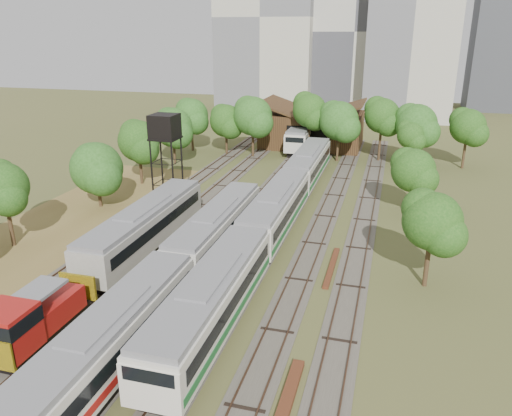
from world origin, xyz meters
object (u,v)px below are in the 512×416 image
(railcar_red_set, at_px, (175,274))
(railcar_green_set, at_px, (276,211))
(shunter_locomotive, at_px, (30,322))
(water_tower, at_px, (165,129))

(railcar_red_set, height_order, railcar_green_set, railcar_green_set)
(railcar_red_set, xyz_separation_m, shunter_locomotive, (-6.00, -7.75, -0.25))
(railcar_red_set, distance_m, railcar_green_set, 14.76)
(railcar_green_set, distance_m, water_tower, 15.65)
(shunter_locomotive, bearing_deg, railcar_red_set, 52.26)
(railcar_red_set, height_order, shunter_locomotive, railcar_red_set)
(water_tower, bearing_deg, railcar_green_set, -20.16)
(railcar_red_set, relative_size, water_tower, 3.47)
(railcar_green_set, bearing_deg, water_tower, 159.84)
(water_tower, bearing_deg, railcar_red_set, -63.69)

